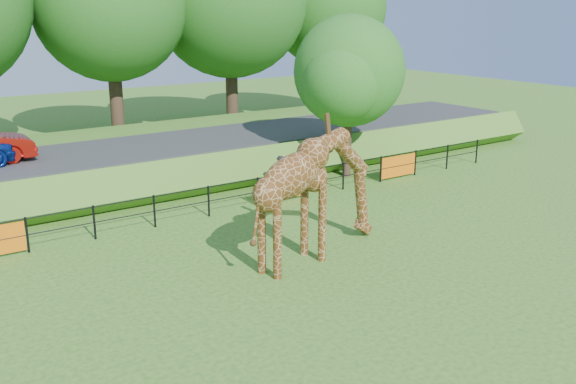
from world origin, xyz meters
The scene contains 8 objects.
ground centered at (0.00, 0.00, 0.00)m, with size 90.00×90.00×0.00m, color #2E6118.
giraffe centered at (0.84, 2.94, 1.84)m, with size 5.15×0.95×3.68m, color #563011, non-canonical shape.
perimeter_fence centered at (0.00, 8.00, 0.55)m, with size 28.07×0.10×1.10m, color black, non-canonical shape.
embankment centered at (0.00, 15.50, 0.65)m, with size 40.00×9.00×1.30m, color #2E6118.
road centered at (0.00, 14.00, 1.36)m, with size 40.00×5.00×0.12m, color #28282A.
visitor centered at (3.42, 8.68, 0.80)m, with size 0.58×0.38×1.60m, color black.
tree_east centered at (7.60, 9.63, 4.28)m, with size 5.40×4.71×6.76m.
bg_tree_line centered at (1.89, 22.00, 7.19)m, with size 37.30×8.80×11.82m.
Camera 1 is at (-9.78, -10.96, 6.99)m, focal length 40.00 mm.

